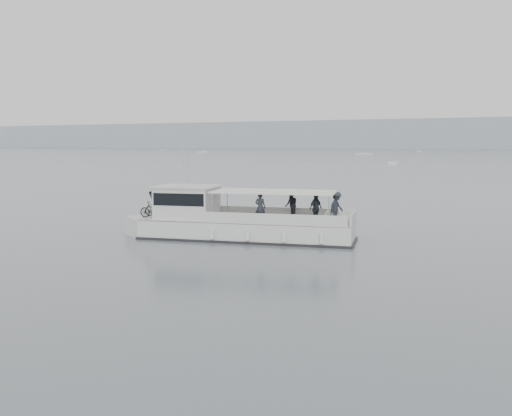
% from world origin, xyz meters
% --- Properties ---
extents(ground, '(1400.00, 1400.00, 0.00)m').
position_xyz_m(ground, '(0.00, 0.00, 0.00)').
color(ground, '#576066').
rests_on(ground, ground).
extents(tour_boat, '(12.15, 4.99, 5.07)m').
position_xyz_m(tour_boat, '(0.53, 0.84, 0.83)').
color(tour_boat, silver).
rests_on(tour_boat, ground).
extents(moored_fleet, '(429.46, 282.38, 9.31)m').
position_xyz_m(moored_fleet, '(-36.09, 192.12, 0.36)').
color(moored_fleet, silver).
rests_on(moored_fleet, ground).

